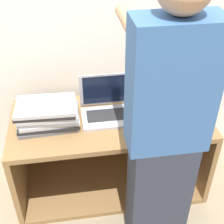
% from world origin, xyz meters
% --- Properties ---
extents(ground_plane, '(12.00, 12.00, 0.00)m').
position_xyz_m(ground_plane, '(0.00, 0.00, 0.00)').
color(ground_plane, gray).
extents(wall_back, '(8.00, 0.05, 2.40)m').
position_xyz_m(wall_back, '(0.00, 0.75, 1.20)').
color(wall_back, silver).
rests_on(wall_back, ground_plane).
extents(cart, '(1.36, 0.64, 0.63)m').
position_xyz_m(cart, '(0.00, 0.39, 0.31)').
color(cart, olive).
rests_on(cart, ground_plane).
extents(laptop_open, '(0.38, 0.28, 0.27)m').
position_xyz_m(laptop_open, '(0.00, 0.37, 0.68)').
color(laptop_open, '#B7B7BC').
rests_on(laptop_open, cart).
extents(laptop_stack_left, '(0.41, 0.28, 0.16)m').
position_xyz_m(laptop_stack_left, '(-0.41, 0.32, 0.71)').
color(laptop_stack_left, slate).
rests_on(laptop_stack_left, cart).
extents(laptop_stack_right, '(0.41, 0.28, 0.16)m').
position_xyz_m(laptop_stack_right, '(0.41, 0.32, 0.71)').
color(laptop_stack_right, '#B7B7BC').
rests_on(laptop_stack_right, cart).
extents(person, '(0.40, 0.53, 1.72)m').
position_xyz_m(person, '(0.21, -0.20, 0.87)').
color(person, '#2D3342').
rests_on(person, ground_plane).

